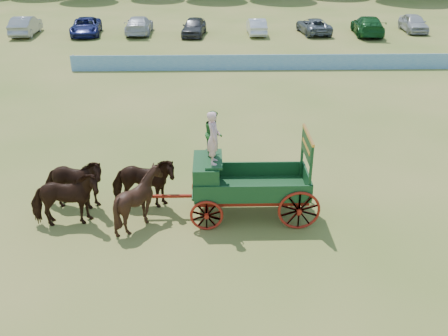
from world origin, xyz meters
TOP-DOWN VIEW (x-y plane):
  - ground at (0.00, 0.00)m, footprint 160.00×160.00m
  - horse_lead_left at (-9.27, -1.28)m, footprint 2.42×1.36m
  - horse_lead_right at (-9.27, -0.18)m, footprint 2.39×1.28m
  - horse_wheel_left at (-6.87, -1.28)m, footprint 2.02×1.87m
  - horse_wheel_right at (-6.87, -0.18)m, footprint 2.32×1.10m
  - farm_dray at (-3.92, -0.72)m, footprint 6.00×2.00m
  - sponsor_banner at (-1.00, 18.00)m, footprint 26.00×0.08m
  - parked_cars at (-5.12, 30.15)m, footprint 42.03×6.64m

SIDE VIEW (x-z plane):
  - ground at x=0.00m, z-range 0.00..0.00m
  - sponsor_banner at x=-1.00m, z-range 0.00..1.05m
  - parked_cars at x=-5.12m, z-range -0.06..1.59m
  - horse_lead_left at x=-9.27m, z-range 0.00..1.94m
  - horse_lead_right at x=-9.27m, z-range 0.00..1.94m
  - horse_wheel_right at x=-6.87m, z-range 0.00..1.94m
  - horse_wheel_left at x=-6.87m, z-range 0.00..1.94m
  - farm_dray at x=-3.92m, z-range -0.28..3.60m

